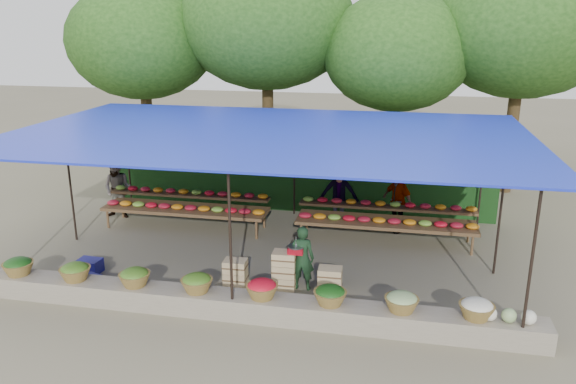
% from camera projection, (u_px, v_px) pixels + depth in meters
% --- Properties ---
extents(ground, '(60.00, 60.00, 0.00)m').
position_uv_depth(ground, '(270.00, 255.00, 12.64)').
color(ground, '#6B644F').
rests_on(ground, ground).
extents(stone_curb, '(10.60, 0.55, 0.40)m').
position_uv_depth(stone_curb, '(235.00, 305.00, 10.00)').
color(stone_curb, '#736B5C').
rests_on(stone_curb, ground).
extents(stall_canopy, '(10.80, 6.60, 2.82)m').
position_uv_depth(stall_canopy, '(270.00, 138.00, 11.92)').
color(stall_canopy, black).
rests_on(stall_canopy, ground).
extents(produce_baskets, '(8.98, 0.58, 0.34)m').
position_uv_depth(produce_baskets, '(229.00, 286.00, 9.92)').
color(produce_baskets, brown).
rests_on(produce_baskets, stone_curb).
extents(netting_backdrop, '(10.60, 0.06, 2.50)m').
position_uv_depth(netting_backdrop, '(296.00, 167.00, 15.23)').
color(netting_backdrop, '#1D4C1B').
rests_on(netting_backdrop, ground).
extents(tree_row, '(16.51, 5.50, 7.12)m').
position_uv_depth(tree_row, '(331.00, 33.00, 16.88)').
color(tree_row, '#382814').
rests_on(tree_row, ground).
extents(fruit_table_left, '(4.21, 0.95, 0.93)m').
position_uv_depth(fruit_table_left, '(186.00, 204.00, 14.20)').
color(fruit_table_left, '#523721').
rests_on(fruit_table_left, ground).
extents(fruit_table_right, '(4.21, 0.95, 0.93)m').
position_uv_depth(fruit_table_right, '(386.00, 218.00, 13.26)').
color(fruit_table_right, '#523721').
rests_on(fruit_table_right, ground).
extents(crate_counter, '(2.36, 0.35, 0.77)m').
position_uv_depth(crate_counter, '(283.00, 273.00, 11.00)').
color(crate_counter, tan).
rests_on(crate_counter, ground).
extents(weighing_scale, '(0.32, 0.32, 0.34)m').
position_uv_depth(weighing_scale, '(296.00, 249.00, 10.79)').
color(weighing_scale, red).
rests_on(weighing_scale, crate_counter).
extents(vendor_seated, '(0.48, 0.33, 1.31)m').
position_uv_depth(vendor_seated, '(302.00, 258.00, 10.88)').
color(vendor_seated, '#16321B').
rests_on(vendor_seated, ground).
extents(customer_left, '(0.79, 0.63, 1.58)m').
position_uv_depth(customer_left, '(118.00, 189.00, 14.87)').
color(customer_left, slate).
rests_on(customer_left, ground).
extents(customer_mid, '(1.09, 0.65, 1.67)m').
position_uv_depth(customer_mid, '(339.00, 193.00, 14.33)').
color(customer_mid, slate).
rests_on(customer_mid, ground).
extents(customer_right, '(0.95, 0.91, 1.58)m').
position_uv_depth(customer_right, '(397.00, 201.00, 13.87)').
color(customer_right, slate).
rests_on(customer_right, ground).
extents(blue_crate_front, '(0.54, 0.45, 0.28)m').
position_uv_depth(blue_crate_front, '(88.00, 282.00, 11.02)').
color(blue_crate_front, navy).
rests_on(blue_crate_front, ground).
extents(blue_crate_back, '(0.50, 0.37, 0.29)m').
position_uv_depth(blue_crate_back, '(90.00, 266.00, 11.75)').
color(blue_crate_back, navy).
rests_on(blue_crate_back, ground).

